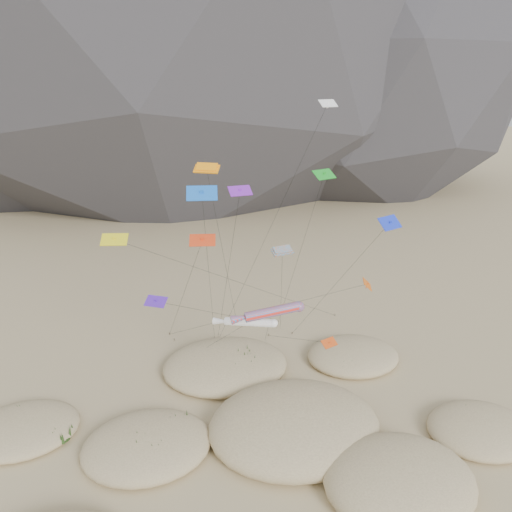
{
  "coord_description": "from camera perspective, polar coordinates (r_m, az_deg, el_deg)",
  "views": [
    {
      "loc": [
        -10.38,
        -30.96,
        31.22
      ],
      "look_at": [
        0.28,
        12.0,
        15.12
      ],
      "focal_mm": 35.0,
      "sensor_mm": 36.0,
      "label": 1
    }
  ],
  "objects": [
    {
      "name": "orange_parafoil",
      "position": [
        45.11,
        -5.59,
        9.58
      ],
      "size": [
        6.65,
        14.9,
        23.94
      ],
      "color": "orange",
      "rests_on": "ground"
    },
    {
      "name": "delta_kites",
      "position": [
        45.71,
        0.29,
        3.12
      ],
      "size": [
        28.64,
        21.29,
        28.88
      ],
      "color": "purple",
      "rests_on": "ground"
    },
    {
      "name": "white_tube_kite",
      "position": [
        48.84,
        -1.11,
        -7.57
      ],
      "size": [
        6.71,
        11.47,
        9.27
      ],
      "color": "white",
      "rests_on": "ground"
    },
    {
      "name": "kite_stakes",
      "position": [
        64.77,
        -1.27,
        -8.68
      ],
      "size": [
        22.66,
        3.71,
        0.3
      ],
      "color": "#3F2D1E",
      "rests_on": "ground"
    },
    {
      "name": "ground",
      "position": [
        45.18,
        3.63,
        -23.77
      ],
      "size": [
        500.0,
        500.0,
        0.0
      ],
      "primitive_type": "plane",
      "color": "#CCB789",
      "rests_on": "ground"
    },
    {
      "name": "multi_parafoil",
      "position": [
        46.48,
        3.03,
        0.44
      ],
      "size": [
        5.39,
        14.77,
        16.32
      ],
      "color": "orange",
      "rests_on": "ground"
    },
    {
      "name": "rainbow_tube_kite",
      "position": [
        46.81,
        1.59,
        -6.46
      ],
      "size": [
        7.12,
        13.48,
        11.17
      ],
      "color": "#FF291A",
      "rests_on": "ground"
    },
    {
      "name": "dunes",
      "position": [
        46.97,
        0.67,
        -20.48
      ],
      "size": [
        50.99,
        38.32,
        4.23
      ],
      "color": "#CCB789",
      "rests_on": "ground"
    },
    {
      "name": "dune_grass",
      "position": [
        47.37,
        1.24,
        -19.9
      ],
      "size": [
        42.66,
        27.74,
        1.48
      ],
      "color": "black",
      "rests_on": "ground"
    }
  ]
}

